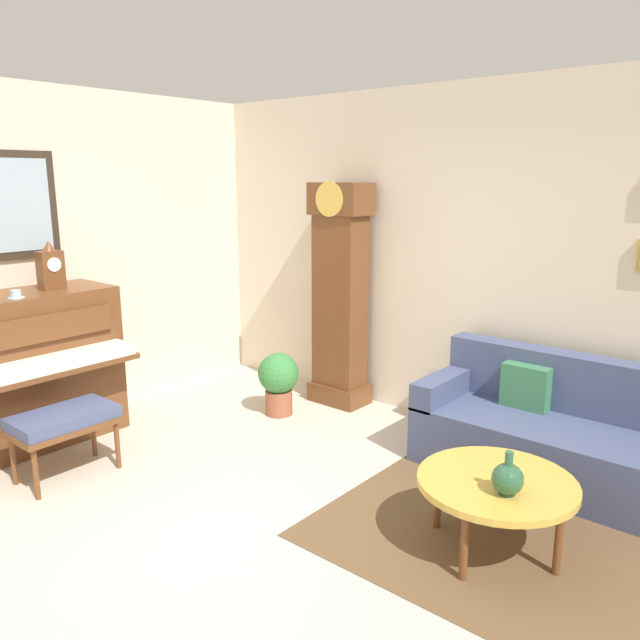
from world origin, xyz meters
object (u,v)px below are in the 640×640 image
at_px(teacup, 16,295).
at_px(potted_plant, 278,379).
at_px(piano, 22,370).
at_px(piano_bench, 64,422).
at_px(couch, 559,435).
at_px(coffee_table, 497,484).
at_px(mantel_clock, 51,267).
at_px(green_jug, 508,479).
at_px(grandfather_clock, 340,301).

distance_m(teacup, potted_plant, 2.20).
height_order(piano, piano_bench, piano).
bearing_deg(potted_plant, piano, -121.38).
distance_m(couch, coffee_table, 1.12).
bearing_deg(piano, piano_bench, -5.97).
xyz_separation_m(coffee_table, mantel_clock, (-3.43, -0.71, 0.98)).
height_order(piano_bench, coffee_table, piano_bench).
xyz_separation_m(mantel_clock, potted_plant, (1.06, 1.44, -1.06)).
xyz_separation_m(piano, teacup, (0.16, -0.05, 0.62)).
relative_size(piano_bench, potted_plant, 1.25).
bearing_deg(green_jug, grandfather_clock, 147.54).
xyz_separation_m(piano_bench, potted_plant, (0.32, 1.82, -0.08)).
bearing_deg(potted_plant, grandfather_clock, 70.13).
height_order(piano, couch, piano).
height_order(grandfather_clock, coffee_table, grandfather_clock).
xyz_separation_m(piano, potted_plant, (1.06, 1.74, -0.29)).
height_order(green_jug, potted_plant, green_jug).
distance_m(piano, coffee_table, 3.59).
relative_size(coffee_table, teacup, 7.59).
distance_m(piano_bench, couch, 3.45).
relative_size(piano, potted_plant, 2.57).
distance_m(coffee_table, green_jug, 0.20).
relative_size(mantel_clock, potted_plant, 0.68).
bearing_deg(mantel_clock, piano_bench, -27.20).
bearing_deg(coffee_table, grandfather_clock, 148.54).
bearing_deg(piano, potted_plant, 58.62).
height_order(piano, mantel_clock, mantel_clock).
distance_m(coffee_table, teacup, 3.54).
relative_size(piano, couch, 0.76).
relative_size(couch, mantel_clock, 5.00).
xyz_separation_m(grandfather_clock, coffee_table, (2.16, -1.32, -0.56)).
bearing_deg(teacup, potted_plant, 63.33).
bearing_deg(coffee_table, piano_bench, -157.92).
distance_m(piano, teacup, 0.64).
xyz_separation_m(piano, mantel_clock, (0.00, 0.30, 0.77)).
bearing_deg(teacup, coffee_table, 18.07).
bearing_deg(grandfather_clock, mantel_clock, -122.08).
xyz_separation_m(piano_bench, mantel_clock, (-0.74, 0.38, 0.97)).
height_order(grandfather_clock, couch, grandfather_clock).
relative_size(grandfather_clock, coffee_table, 2.31).
xyz_separation_m(piano, coffee_table, (3.43, 1.01, -0.21)).
xyz_separation_m(couch, mantel_clock, (-3.39, -1.83, 1.06)).
height_order(piano_bench, mantel_clock, mantel_clock).
relative_size(couch, green_jug, 7.92).
height_order(couch, coffee_table, couch).
xyz_separation_m(piano_bench, coffee_table, (2.69, 1.09, -0.00)).
distance_m(piano_bench, mantel_clock, 1.28).
relative_size(teacup, green_jug, 0.48).
height_order(piano, teacup, teacup).
bearing_deg(piano, green_jug, 14.15).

